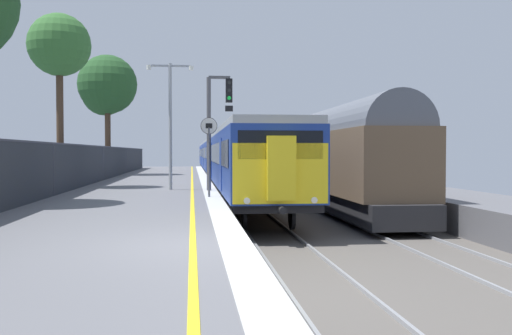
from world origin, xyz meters
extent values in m
cube|color=slate|center=(-2.50, 0.00, -0.50)|extent=(6.40, 110.00, 1.00)
cube|color=silver|center=(0.40, 0.00, 0.01)|extent=(0.60, 110.00, 0.01)
cube|color=yellow|center=(-0.35, 0.00, 0.01)|extent=(0.12, 110.00, 0.01)
cube|color=gray|center=(1.38, 0.00, -0.96)|extent=(0.07, 110.00, 0.08)
cube|color=gray|center=(2.82, 0.00, -0.96)|extent=(0.07, 110.00, 0.08)
cube|color=gray|center=(5.38, 0.00, -0.96)|extent=(0.07, 110.00, 0.08)
cube|color=navy|center=(2.10, 16.09, 1.27)|extent=(2.80, 20.75, 2.30)
cube|color=black|center=(2.10, 16.09, -0.01)|extent=(2.64, 20.15, 0.25)
cube|color=#93999E|center=(2.10, 16.09, 2.54)|extent=(2.68, 20.75, 0.24)
cube|color=black|center=(0.69, 16.09, 1.57)|extent=(0.02, 19.15, 0.84)
cube|color=#1D3A98|center=(0.69, 10.90, 1.17)|extent=(0.03, 1.10, 1.90)
cube|color=#1D3A98|center=(0.69, 21.28, 1.17)|extent=(0.03, 1.10, 1.90)
cylinder|color=black|center=(1.32, 8.31, -0.50)|extent=(0.12, 0.84, 0.84)
cylinder|color=black|center=(2.88, 8.31, -0.50)|extent=(0.12, 0.84, 0.84)
cylinder|color=black|center=(1.32, 23.86, -0.50)|extent=(0.12, 0.84, 0.84)
cylinder|color=black|center=(2.88, 23.86, -0.50)|extent=(0.12, 0.84, 0.84)
cube|color=navy|center=(2.10, 37.44, 1.27)|extent=(2.80, 20.75, 2.30)
cube|color=black|center=(2.10, 37.44, -0.01)|extent=(2.64, 20.15, 0.25)
cube|color=#93999E|center=(2.10, 37.44, 2.54)|extent=(2.68, 20.75, 0.24)
cube|color=black|center=(0.69, 37.44, 1.57)|extent=(0.02, 19.15, 0.84)
cube|color=#1D3A98|center=(0.69, 32.25, 1.17)|extent=(0.03, 1.10, 1.90)
cube|color=#1D3A98|center=(0.69, 42.63, 1.17)|extent=(0.03, 1.10, 1.90)
cylinder|color=black|center=(1.32, 29.66, -0.50)|extent=(0.12, 0.84, 0.84)
cylinder|color=black|center=(2.88, 29.66, -0.50)|extent=(0.12, 0.84, 0.84)
cylinder|color=black|center=(1.32, 45.21, -0.50)|extent=(0.12, 0.84, 0.84)
cylinder|color=black|center=(2.88, 45.21, -0.50)|extent=(0.12, 0.84, 0.84)
cube|color=navy|center=(2.10, 58.79, 1.27)|extent=(2.80, 20.75, 2.30)
cube|color=black|center=(2.10, 58.79, -0.01)|extent=(2.64, 20.15, 0.25)
cube|color=#93999E|center=(2.10, 58.79, 2.54)|extent=(2.68, 20.75, 0.24)
cube|color=black|center=(0.69, 58.79, 1.57)|extent=(0.02, 19.15, 0.84)
cube|color=#1D3A98|center=(0.69, 53.60, 1.17)|extent=(0.03, 1.10, 1.90)
cube|color=#1D3A98|center=(0.69, 63.97, 1.17)|extent=(0.03, 1.10, 1.90)
cylinder|color=black|center=(1.32, 51.01, -0.50)|extent=(0.12, 0.84, 0.84)
cylinder|color=black|center=(2.88, 51.01, -0.50)|extent=(0.12, 0.84, 0.84)
cylinder|color=black|center=(1.32, 66.56, -0.50)|extent=(0.12, 0.84, 0.84)
cylinder|color=black|center=(2.88, 66.56, -0.50)|extent=(0.12, 0.84, 0.84)
cube|color=yellow|center=(2.10, 5.75, 1.02)|extent=(2.70, 0.10, 1.70)
cube|color=black|center=(2.10, 5.74, 1.82)|extent=(2.40, 0.08, 0.80)
cube|color=yellow|center=(2.10, 5.61, 1.17)|extent=(0.80, 0.24, 1.80)
cylinder|color=white|center=(1.15, 5.69, 0.27)|extent=(0.18, 0.06, 0.18)
cylinder|color=white|center=(3.05, 5.69, 0.27)|extent=(0.18, 0.06, 0.18)
cylinder|color=black|center=(2.10, 5.46, 0.02)|extent=(0.20, 0.35, 0.20)
cube|color=black|center=(2.10, 37.44, 2.79)|extent=(0.60, 0.90, 0.20)
cube|color=#232326|center=(6.10, 13.65, -0.38)|extent=(2.30, 14.61, 0.79)
cube|color=brown|center=(6.10, 13.65, 1.22)|extent=(2.60, 13.81, 2.40)
cylinder|color=#515660|center=(6.10, 13.65, 2.42)|extent=(2.39, 13.41, 2.39)
cylinder|color=black|center=(5.32, 8.34, -0.50)|extent=(0.12, 0.84, 0.84)
cylinder|color=black|center=(6.88, 8.34, -0.50)|extent=(0.12, 0.84, 0.84)
cylinder|color=black|center=(5.32, 18.95, -0.50)|extent=(0.12, 0.84, 0.84)
cylinder|color=black|center=(6.88, 18.95, -0.50)|extent=(0.12, 0.84, 0.84)
cube|color=#232326|center=(6.10, 29.05, -0.38)|extent=(2.30, 14.61, 0.79)
cube|color=brown|center=(6.10, 29.05, 1.22)|extent=(2.60, 13.81, 2.40)
cylinder|color=#515660|center=(6.10, 29.05, 2.42)|extent=(2.39, 13.41, 2.39)
cylinder|color=black|center=(5.32, 23.75, -0.50)|extent=(0.12, 0.84, 0.84)
cylinder|color=black|center=(6.88, 23.75, -0.50)|extent=(0.12, 0.84, 0.84)
cylinder|color=black|center=(5.32, 34.36, -0.50)|extent=(0.12, 0.84, 0.84)
cylinder|color=black|center=(6.88, 34.36, -0.50)|extent=(0.12, 0.84, 0.84)
cube|color=#232326|center=(6.10, 44.46, -0.38)|extent=(2.30, 14.61, 0.79)
cube|color=brown|center=(6.10, 44.46, 1.22)|extent=(2.60, 13.81, 2.40)
cylinder|color=#515660|center=(6.10, 44.46, 2.42)|extent=(2.39, 13.41, 2.39)
cylinder|color=black|center=(5.32, 39.16, -0.50)|extent=(0.12, 0.84, 0.84)
cylinder|color=black|center=(6.88, 39.16, -0.50)|extent=(0.12, 0.84, 0.84)
cylinder|color=black|center=(5.32, 49.77, -0.50)|extent=(0.12, 0.84, 0.84)
cylinder|color=black|center=(6.88, 49.77, -0.50)|extent=(0.12, 0.84, 0.84)
cylinder|color=#47474C|center=(0.35, 13.98, 2.38)|extent=(0.18, 0.18, 4.75)
cube|color=#47474C|center=(0.80, 13.98, 4.75)|extent=(0.90, 0.12, 0.12)
cube|color=black|center=(1.20, 13.98, 4.20)|extent=(0.28, 0.20, 1.00)
cylinder|color=black|center=(1.20, 13.86, 4.52)|extent=(0.16, 0.04, 0.16)
cylinder|color=black|center=(1.20, 13.86, 4.20)|extent=(0.16, 0.04, 0.16)
cylinder|color=#19D83F|center=(1.20, 13.86, 3.88)|extent=(0.16, 0.04, 0.16)
cube|color=black|center=(1.20, 13.98, 3.45)|extent=(0.32, 0.16, 0.24)
cylinder|color=#59595B|center=(0.25, 10.48, 1.25)|extent=(0.08, 0.08, 2.50)
cylinder|color=black|center=(0.25, 10.47, 2.56)|extent=(0.59, 0.02, 0.59)
cylinder|color=silver|center=(0.25, 10.46, 2.56)|extent=(0.56, 0.02, 0.56)
cube|color=black|center=(0.25, 10.45, 2.56)|extent=(0.24, 0.01, 0.18)
cylinder|color=#93999E|center=(-1.28, 14.81, 2.71)|extent=(0.14, 0.14, 5.43)
cube|color=#93999E|center=(-0.83, 14.81, 5.33)|extent=(0.90, 0.08, 0.08)
cylinder|color=silver|center=(-0.38, 14.81, 5.25)|extent=(0.20, 0.20, 0.18)
cube|color=#93999E|center=(-1.73, 14.81, 5.33)|extent=(0.90, 0.08, 0.08)
cylinder|color=silver|center=(-2.18, 14.81, 5.25)|extent=(0.20, 0.20, 0.18)
cylinder|color=#38383D|center=(-5.45, 11.69, 0.98)|extent=(0.07, 0.07, 1.95)
cylinder|color=#38383D|center=(-5.45, 23.38, 0.98)|extent=(0.07, 0.07, 1.95)
cylinder|color=#38383D|center=(-5.45, 35.06, 0.98)|extent=(0.07, 0.07, 1.95)
cylinder|color=#38383D|center=(-5.45, 46.75, 0.98)|extent=(0.07, 0.07, 1.95)
cylinder|color=#473323|center=(-6.34, 16.88, 2.86)|extent=(0.32, 0.32, 5.72)
sphere|color=#33662D|center=(-6.34, 16.88, 6.51)|extent=(2.84, 2.84, 2.84)
sphere|color=#33662D|center=(-6.38, 17.35, 6.15)|extent=(1.67, 1.67, 1.67)
cylinder|color=#473323|center=(-6.35, 31.71, 2.66)|extent=(0.41, 0.41, 5.31)
sphere|color=#234C23|center=(-6.35, 31.71, 6.47)|extent=(4.21, 4.21, 4.21)
sphere|color=#234C23|center=(-6.60, 32.10, 5.94)|extent=(3.34, 3.34, 3.34)
camera|label=1|loc=(-0.36, -9.89, 1.61)|focal=39.81mm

